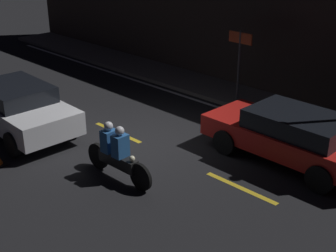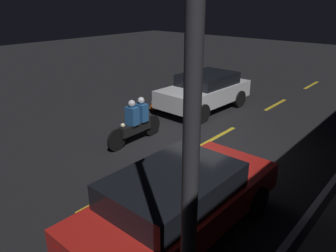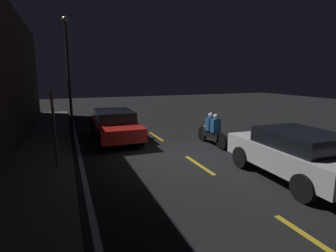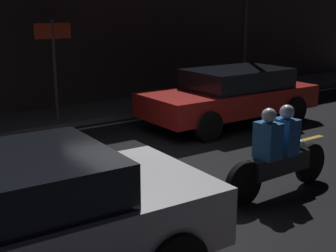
{
  "view_description": "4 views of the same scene",
  "coord_description": "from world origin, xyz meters",
  "px_view_note": "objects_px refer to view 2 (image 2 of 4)",
  "views": [
    {
      "loc": [
        8.94,
        -7.94,
        5.71
      ],
      "look_at": [
        1.08,
        0.02,
        0.84
      ],
      "focal_mm": 50.0,
      "sensor_mm": 36.0,
      "label": 1
    },
    {
      "loc": [
        7.6,
        5.19,
        4.21
      ],
      "look_at": [
        0.87,
        -0.58,
        0.76
      ],
      "focal_mm": 35.0,
      "sensor_mm": 36.0,
      "label": 2
    },
    {
      "loc": [
        -8.45,
        4.07,
        2.98
      ],
      "look_at": [
        0.4,
        0.58,
        1.13
      ],
      "focal_mm": 28.0,
      "sensor_mm": 36.0,
      "label": 3
    },
    {
      "loc": [
        -4.26,
        -6.29,
        2.85
      ],
      "look_at": [
        0.25,
        0.04,
        0.85
      ],
      "focal_mm": 50.0,
      "sensor_mm": 36.0,
      "label": 4
    }
  ],
  "objects_px": {
    "taxi_red": "(179,200)",
    "street_lamp": "(192,134)",
    "motorcycle": "(136,122)",
    "sedan_white": "(205,90)",
    "traffic_cone_near": "(154,103)"
  },
  "relations": [
    {
      "from": "motorcycle",
      "to": "traffic_cone_near",
      "type": "height_order",
      "value": "motorcycle"
    },
    {
      "from": "taxi_red",
      "to": "traffic_cone_near",
      "type": "height_order",
      "value": "taxi_red"
    },
    {
      "from": "sedan_white",
      "to": "motorcycle",
      "type": "distance_m",
      "value": 4.11
    },
    {
      "from": "motorcycle",
      "to": "sedan_white",
      "type": "bearing_deg",
      "value": -177.42
    },
    {
      "from": "motorcycle",
      "to": "traffic_cone_near",
      "type": "distance_m",
      "value": 3.3
    },
    {
      "from": "traffic_cone_near",
      "to": "sedan_white",
      "type": "bearing_deg",
      "value": 131.87
    },
    {
      "from": "traffic_cone_near",
      "to": "street_lamp",
      "type": "relative_size",
      "value": 0.09
    },
    {
      "from": "traffic_cone_near",
      "to": "taxi_red",
      "type": "bearing_deg",
      "value": 46.43
    },
    {
      "from": "taxi_red",
      "to": "street_lamp",
      "type": "distance_m",
      "value": 3.75
    },
    {
      "from": "sedan_white",
      "to": "motorcycle",
      "type": "xyz_separation_m",
      "value": [
        4.1,
        0.27,
        -0.13
      ]
    },
    {
      "from": "taxi_red",
      "to": "sedan_white",
      "type": "bearing_deg",
      "value": 31.7
    },
    {
      "from": "sedan_white",
      "to": "taxi_red",
      "type": "relative_size",
      "value": 0.92
    },
    {
      "from": "taxi_red",
      "to": "street_lamp",
      "type": "xyz_separation_m",
      "value": [
        2.14,
        1.81,
        2.49
      ]
    },
    {
      "from": "taxi_red",
      "to": "street_lamp",
      "type": "height_order",
      "value": "street_lamp"
    },
    {
      "from": "sedan_white",
      "to": "taxi_red",
      "type": "distance_m",
      "value": 7.72
    }
  ]
}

